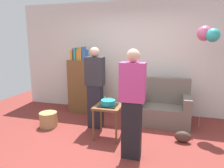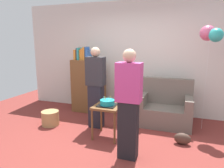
{
  "view_description": "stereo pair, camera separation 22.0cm",
  "coord_description": "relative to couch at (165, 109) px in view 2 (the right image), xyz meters",
  "views": [
    {
      "loc": [
        0.9,
        -2.95,
        1.71
      ],
      "look_at": [
        -0.15,
        0.66,
        0.95
      ],
      "focal_mm": 32.75,
      "sensor_mm": 36.0,
      "label": 1
    },
    {
      "loc": [
        1.11,
        -2.88,
        1.71
      ],
      "look_at": [
        -0.15,
        0.66,
        0.95
      ],
      "focal_mm": 32.75,
      "sensor_mm": 36.0,
      "label": 2
    }
  ],
  "objects": [
    {
      "name": "ground_plane",
      "position": [
        -0.78,
        -1.39,
        -0.34
      ],
      "size": [
        8.0,
        8.0,
        0.0
      ],
      "primitive_type": "plane",
      "color": "maroon"
    },
    {
      "name": "wall_back",
      "position": [
        -0.78,
        0.66,
        1.01
      ],
      "size": [
        6.0,
        0.1,
        2.7
      ],
      "primitive_type": "cube",
      "color": "silver",
      "rests_on": "ground_plane"
    },
    {
      "name": "couch",
      "position": [
        0.0,
        0.0,
        0.0
      ],
      "size": [
        1.1,
        0.7,
        0.96
      ],
      "color": "#6B6056",
      "rests_on": "ground_plane"
    },
    {
      "name": "bookshelf",
      "position": [
        -1.89,
        0.21,
        0.35
      ],
      "size": [
        0.8,
        0.36,
        1.62
      ],
      "color": "brown",
      "rests_on": "ground_plane"
    },
    {
      "name": "side_table",
      "position": [
        -0.93,
        -0.99,
        0.17
      ],
      "size": [
        0.48,
        0.48,
        0.6
      ],
      "color": "brown",
      "rests_on": "ground_plane"
    },
    {
      "name": "birthday_cake",
      "position": [
        -0.93,
        -0.99,
        0.31
      ],
      "size": [
        0.32,
        0.32,
        0.17
      ],
      "color": "black",
      "rests_on": "side_table"
    },
    {
      "name": "person_blowing_candles",
      "position": [
        -1.31,
        -0.62,
        0.49
      ],
      "size": [
        0.36,
        0.22,
        1.63
      ],
      "rotation": [
        0.0,
        0.0,
        -0.34
      ],
      "color": "#23232D",
      "rests_on": "ground_plane"
    },
    {
      "name": "person_holding_cake",
      "position": [
        -0.39,
        -1.52,
        0.49
      ],
      "size": [
        0.36,
        0.22,
        1.63
      ],
      "rotation": [
        0.0,
        0.0,
        2.77
      ],
      "color": "black",
      "rests_on": "ground_plane"
    },
    {
      "name": "wicker_basket",
      "position": [
        -2.26,
        -0.87,
        -0.19
      ],
      "size": [
        0.36,
        0.36,
        0.3
      ],
      "primitive_type": "cylinder",
      "color": "#A88451",
      "rests_on": "ground_plane"
    },
    {
      "name": "handbag",
      "position": [
        0.38,
        -0.83,
        -0.24
      ],
      "size": [
        0.28,
        0.14,
        0.2
      ],
      "primitive_type": "ellipsoid",
      "color": "#473328",
      "rests_on": "ground_plane"
    },
    {
      "name": "balloon_bunch",
      "position": [
        0.76,
        -0.04,
        1.53
      ],
      "size": [
        0.4,
        0.39,
        2.03
      ],
      "color": "silver",
      "rests_on": "ground_plane"
    }
  ]
}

